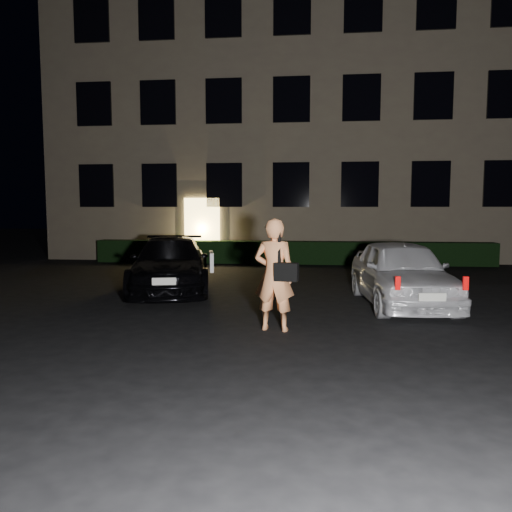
# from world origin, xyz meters

# --- Properties ---
(ground) EXTENTS (80.00, 80.00, 0.00)m
(ground) POSITION_xyz_m (0.00, 0.00, 0.00)
(ground) COLOR black
(ground) RESTS_ON ground
(building) EXTENTS (20.00, 8.11, 12.00)m
(building) POSITION_xyz_m (-0.00, 14.99, 6.00)
(building) COLOR #726252
(building) RESTS_ON ground
(hedge) EXTENTS (15.00, 0.70, 0.85)m
(hedge) POSITION_xyz_m (0.00, 10.50, 0.42)
(hedge) COLOR black
(hedge) RESTS_ON ground
(sedan) EXTENTS (2.86, 4.95, 1.35)m
(sedan) POSITION_xyz_m (-2.77, 3.90, 0.67)
(sedan) COLOR black
(sedan) RESTS_ON ground
(hatch) EXTENTS (2.05, 4.33, 1.43)m
(hatch) POSITION_xyz_m (2.73, 2.58, 0.72)
(hatch) COLOR white
(hatch) RESTS_ON ground
(man) EXTENTS (0.81, 0.57, 1.93)m
(man) POSITION_xyz_m (0.16, 0.03, 0.97)
(man) COLOR #FF9D60
(man) RESTS_ON ground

